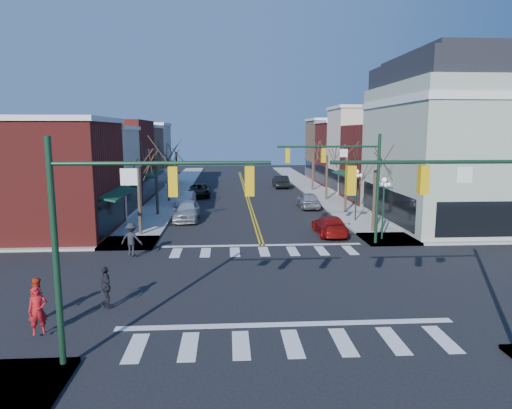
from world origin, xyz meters
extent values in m
plane|color=black|center=(0.00, 0.00, 0.00)|extent=(160.00, 160.00, 0.00)
cube|color=#9E9B93|center=(-8.75, 20.00, 0.07)|extent=(3.50, 70.00, 0.15)
cube|color=#9E9B93|center=(8.75, 20.00, 0.07)|extent=(3.50, 70.00, 0.15)
cube|color=maroon|center=(-15.50, 11.75, 4.00)|extent=(10.00, 8.50, 8.00)
cube|color=beige|center=(-15.50, 19.50, 3.75)|extent=(10.00, 7.00, 7.50)
cube|color=maroon|center=(-15.50, 27.50, 4.25)|extent=(10.00, 9.00, 8.50)
cube|color=#966E53|center=(-15.50, 35.75, 3.90)|extent=(10.00, 7.50, 7.80)
cube|color=beige|center=(-15.50, 43.50, 4.10)|extent=(10.00, 8.00, 8.20)
cube|color=maroon|center=(15.50, 25.75, 4.00)|extent=(10.00, 8.50, 8.00)
cube|color=beige|center=(15.50, 33.50, 5.00)|extent=(10.00, 7.00, 10.00)
cube|color=maroon|center=(15.50, 41.00, 4.25)|extent=(10.00, 8.00, 8.50)
cube|color=#966E53|center=(15.50, 49.00, 4.50)|extent=(10.00, 8.00, 9.00)
cube|color=#A3AF98|center=(16.50, 14.50, 5.50)|extent=(12.00, 14.00, 11.00)
cube|color=white|center=(16.50, 14.50, 9.60)|extent=(12.25, 14.25, 0.50)
cube|color=black|center=(16.50, 14.50, 11.90)|extent=(11.40, 13.40, 1.80)
cube|color=black|center=(16.50, 14.50, 13.00)|extent=(9.80, 11.80, 0.60)
cylinder|color=#14331E|center=(-7.40, -7.40, 3.60)|extent=(0.20, 0.20, 7.20)
cylinder|color=#14331E|center=(-4.15, -7.40, 6.40)|extent=(6.50, 0.12, 0.12)
cube|color=gold|center=(-3.83, -7.40, 5.85)|extent=(0.28, 0.28, 0.90)
cube|color=gold|center=(-1.55, -7.40, 5.85)|extent=(0.28, 0.28, 0.90)
cylinder|color=#14331E|center=(4.15, -7.40, 6.40)|extent=(6.50, 0.12, 0.12)
cube|color=gold|center=(3.83, -7.40, 5.85)|extent=(0.28, 0.28, 0.90)
cube|color=gold|center=(1.55, -7.40, 5.85)|extent=(0.28, 0.28, 0.90)
cylinder|color=#14331E|center=(7.40, 7.40, 3.60)|extent=(0.20, 0.20, 7.20)
cylinder|color=#14331E|center=(4.15, 7.40, 6.40)|extent=(6.50, 0.12, 0.12)
cube|color=gold|center=(3.83, 7.40, 5.85)|extent=(0.28, 0.28, 0.90)
cube|color=gold|center=(1.55, 7.40, 5.85)|extent=(0.28, 0.28, 0.90)
cylinder|color=#14331E|center=(8.20, 8.50, 2.00)|extent=(0.12, 0.12, 4.00)
sphere|color=white|center=(8.20, 8.50, 4.15)|extent=(0.36, 0.36, 0.36)
cylinder|color=#14331E|center=(8.20, 15.00, 2.00)|extent=(0.12, 0.12, 4.00)
sphere|color=white|center=(8.20, 15.00, 4.15)|extent=(0.36, 0.36, 0.36)
cylinder|color=#382B21|center=(-8.40, 11.00, 2.38)|extent=(0.24, 0.24, 4.76)
cylinder|color=#382B21|center=(-8.40, 19.00, 2.52)|extent=(0.24, 0.24, 5.04)
cylinder|color=#382B21|center=(-8.40, 27.00, 2.27)|extent=(0.24, 0.24, 4.55)
cylinder|color=#382B21|center=(-8.40, 35.00, 2.45)|extent=(0.24, 0.24, 4.90)
cylinder|color=#382B21|center=(8.40, 11.00, 2.31)|extent=(0.24, 0.24, 4.62)
cylinder|color=#382B21|center=(8.40, 19.00, 2.59)|extent=(0.24, 0.24, 5.18)
cylinder|color=#382B21|center=(8.40, 27.00, 2.42)|extent=(0.24, 0.24, 4.83)
cylinder|color=#382B21|center=(8.40, 35.00, 2.48)|extent=(0.24, 0.24, 4.97)
imported|color=silver|center=(-5.64, 16.53, 0.86)|extent=(2.04, 5.04, 1.71)
imported|color=silver|center=(-6.40, 24.02, 0.71)|extent=(1.81, 4.42, 1.43)
imported|color=black|center=(-5.42, 30.64, 0.73)|extent=(2.50, 5.30, 1.46)
imported|color=maroon|center=(5.07, 10.55, 0.69)|extent=(1.94, 4.78, 1.39)
imported|color=#AFAEB3|center=(5.54, 22.08, 0.78)|extent=(1.86, 4.59, 1.56)
imported|color=black|center=(4.80, 38.63, 0.82)|extent=(1.85, 5.00, 1.64)
imported|color=#B3131A|center=(-9.00, -5.17, 1.03)|extent=(0.75, 0.64, 1.75)
imported|color=red|center=(-9.62, -3.62, 0.95)|extent=(0.66, 0.82, 1.59)
imported|color=black|center=(-7.30, -2.61, 1.00)|extent=(0.84, 1.07, 1.70)
imported|color=black|center=(-7.85, 5.31, 1.12)|extent=(1.36, 0.92, 1.95)
camera|label=1|loc=(-2.21, -21.06, 7.32)|focal=32.00mm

